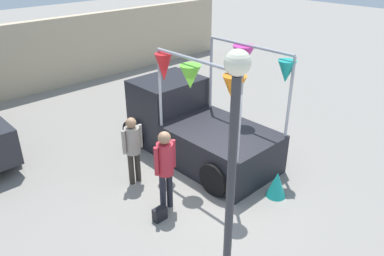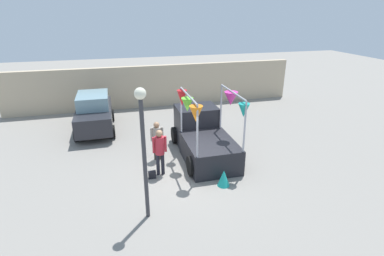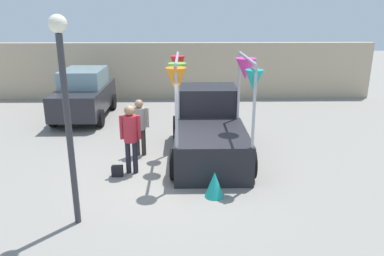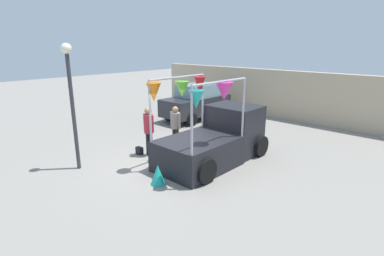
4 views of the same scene
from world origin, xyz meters
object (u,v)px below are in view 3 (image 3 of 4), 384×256
(parked_car, at_px, (85,94))
(person_customer, at_px, (130,133))
(person_vendor, at_px, (140,122))
(street_lamp, at_px, (65,95))
(vendor_truck, at_px, (208,125))
(handbag, at_px, (117,171))
(folded_kite_bundle_teal, at_px, (214,185))

(parked_car, distance_m, person_customer, 5.89)
(person_vendor, height_order, street_lamp, street_lamp)
(vendor_truck, xyz_separation_m, handbag, (-2.40, -1.58, -0.71))
(person_customer, bearing_deg, street_lamp, -108.16)
(handbag, height_order, street_lamp, street_lamp)
(vendor_truck, bearing_deg, folded_kite_bundle_teal, -90.43)
(vendor_truck, distance_m, parked_car, 6.03)
(folded_kite_bundle_teal, bearing_deg, parked_car, 124.19)
(parked_car, relative_size, handbag, 14.29)
(parked_car, relative_size, person_vendor, 2.42)
(parked_car, distance_m, folded_kite_bundle_teal, 8.10)
(person_customer, height_order, handbag, person_customer)
(parked_car, distance_m, street_lamp, 8.04)
(handbag, relative_size, street_lamp, 0.07)
(parked_car, xyz_separation_m, person_customer, (2.51, -5.33, 0.15))
(parked_car, relative_size, folded_kite_bundle_teal, 6.67)
(street_lamp, bearing_deg, folded_kite_bundle_teal, 19.74)
(vendor_truck, xyz_separation_m, person_customer, (-2.05, -1.38, 0.24))
(parked_car, relative_size, person_customer, 2.22)
(vendor_truck, distance_m, person_vendor, 1.97)
(vendor_truck, relative_size, handbag, 14.55)
(folded_kite_bundle_teal, bearing_deg, vendor_truck, 89.57)
(person_vendor, bearing_deg, street_lamp, -103.39)
(parked_car, height_order, person_vendor, parked_car)
(handbag, xyz_separation_m, folded_kite_bundle_teal, (2.38, -1.15, 0.16))
(vendor_truck, height_order, person_customer, vendor_truck)
(handbag, bearing_deg, person_customer, 29.74)
(street_lamp, xyz_separation_m, folded_kite_bundle_teal, (2.80, 1.00, -2.29))
(person_vendor, relative_size, folded_kite_bundle_teal, 2.76)
(vendor_truck, relative_size, parked_car, 1.02)
(street_lamp, relative_size, folded_kite_bundle_teal, 6.63)
(handbag, xyz_separation_m, street_lamp, (-0.42, -2.15, 2.45))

